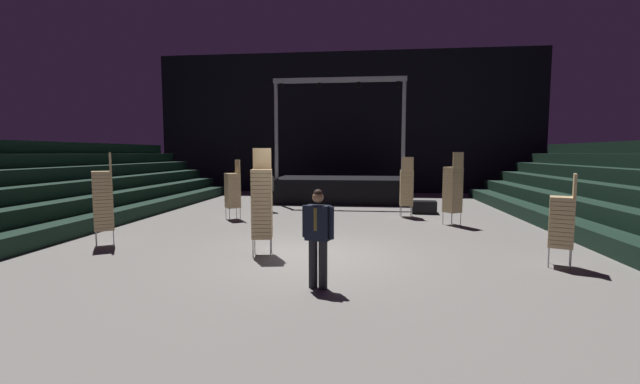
{
  "coord_description": "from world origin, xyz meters",
  "views": [
    {
      "loc": [
        1.22,
        -9.09,
        2.29
      ],
      "look_at": [
        0.17,
        0.2,
        1.4
      ],
      "focal_mm": 23.23,
      "sensor_mm": 36.0,
      "label": 1
    }
  ],
  "objects": [
    {
      "name": "chair_stack_mid_right",
      "position": [
        -1.08,
        -0.23,
        1.19
      ],
      "size": [
        0.51,
        0.51,
        2.39
      ],
      "rotation": [
        0.0,
        0.0,
        3.31
      ],
      "color": "#B2B5BA",
      "rests_on": "ground_plane"
    },
    {
      "name": "crew_worker_near_stage",
      "position": [
        -2.6,
        6.66,
        0.93
      ],
      "size": [
        0.52,
        0.42,
        1.65
      ],
      "rotation": [
        0.0,
        0.0,
        2.52
      ],
      "color": "black",
      "rests_on": "ground_plane"
    },
    {
      "name": "chair_stack_rear_left",
      "position": [
        -3.34,
        4.6,
        1.03
      ],
      "size": [
        0.62,
        0.62,
        2.05
      ],
      "rotation": [
        0.0,
        0.0,
        2.22
      ],
      "color": "#B2B5BA",
      "rests_on": "ground_plane"
    },
    {
      "name": "chair_stack_front_left",
      "position": [
        2.63,
        5.84,
        1.07
      ],
      "size": [
        0.45,
        0.45,
        2.14
      ],
      "rotation": [
        0.0,
        0.0,
        0.02
      ],
      "color": "#B2B5BA",
      "rests_on": "ground_plane"
    },
    {
      "name": "equipment_road_case",
      "position": [
        3.39,
        6.77,
        0.23
      ],
      "size": [
        0.94,
        0.66,
        0.47
      ],
      "primitive_type": "cube",
      "rotation": [
        0.0,
        0.0,
        -0.06
      ],
      "color": "black",
      "rests_on": "ground_plane"
    },
    {
      "name": "chair_stack_mid_centre",
      "position": [
        5.1,
        -0.43,
        0.94
      ],
      "size": [
        0.57,
        0.57,
        1.88
      ],
      "rotation": [
        0.0,
        0.0,
        1.18
      ],
      "color": "#B2B5BA",
      "rests_on": "ground_plane"
    },
    {
      "name": "stage_riser",
      "position": [
        0.0,
        10.38,
        0.63
      ],
      "size": [
        6.01,
        3.52,
        5.48
      ],
      "color": "black",
      "rests_on": "ground_plane"
    },
    {
      "name": "chair_stack_front_right",
      "position": [
        3.92,
        4.3,
        1.15
      ],
      "size": [
        0.61,
        0.61,
        2.31
      ],
      "rotation": [
        0.0,
        0.0,
        0.56
      ],
      "color": "#B2B5BA",
      "rests_on": "ground_plane"
    },
    {
      "name": "chair_stack_mid_left",
      "position": [
        -5.16,
        0.27,
        1.15
      ],
      "size": [
        0.61,
        0.61,
        2.31
      ],
      "rotation": [
        0.0,
        0.0,
        2.15
      ],
      "color": "#B2B5BA",
      "rests_on": "ground_plane"
    },
    {
      "name": "arena_end_wall",
      "position": [
        0.0,
        15.0,
        4.0
      ],
      "size": [
        22.0,
        0.3,
        8.0
      ],
      "primitive_type": "cube",
      "color": "black",
      "rests_on": "ground_plane"
    },
    {
      "name": "ground_plane",
      "position": [
        0.0,
        0.0,
        -0.05
      ],
      "size": [
        22.0,
        30.0,
        0.1
      ],
      "primitive_type": "cube",
      "color": "slate"
    },
    {
      "name": "man_with_tie",
      "position": [
        0.41,
        -2.31,
        0.95
      ],
      "size": [
        0.57,
        0.33,
        1.69
      ],
      "rotation": [
        0.0,
        0.0,
        2.87
      ],
      "color": "black",
      "rests_on": "ground_plane"
    }
  ]
}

